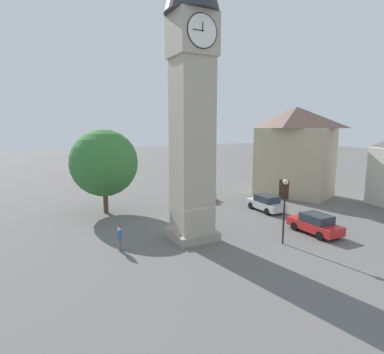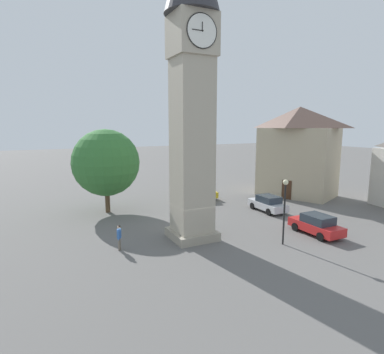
{
  "view_description": "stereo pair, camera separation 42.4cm",
  "coord_description": "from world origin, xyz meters",
  "px_view_note": "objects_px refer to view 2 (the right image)",
  "views": [
    {
      "loc": [
        10.15,
        19.6,
        8.07
      ],
      "look_at": [
        0.0,
        0.0,
        4.49
      ],
      "focal_mm": 29.73,
      "sensor_mm": 36.0,
      "label": 1
    },
    {
      "loc": [
        9.77,
        19.79,
        8.07
      ],
      "look_at": [
        0.0,
        0.0,
        4.49
      ],
      "focal_mm": 29.73,
      "sensor_mm": 36.0,
      "label": 2
    }
  ],
  "objects_px": {
    "car_blue_kerb": "(268,203)",
    "clock_tower": "(192,52)",
    "car_silver_kerb": "(198,194)",
    "building_terrace_right": "(298,151)",
    "pedestrian": "(119,235)",
    "tree": "(106,163)",
    "lamp_post": "(285,201)",
    "car_red_corner": "(316,225)"
  },
  "relations": [
    {
      "from": "car_blue_kerb",
      "to": "car_silver_kerb",
      "type": "height_order",
      "value": "same"
    },
    {
      "from": "car_silver_kerb",
      "to": "building_terrace_right",
      "type": "relative_size",
      "value": 0.42
    },
    {
      "from": "building_terrace_right",
      "to": "car_blue_kerb",
      "type": "bearing_deg",
      "value": 28.67
    },
    {
      "from": "clock_tower",
      "to": "building_terrace_right",
      "type": "distance_m",
      "value": 20.37
    },
    {
      "from": "clock_tower",
      "to": "car_silver_kerb",
      "type": "distance_m",
      "value": 16.84
    },
    {
      "from": "car_blue_kerb",
      "to": "pedestrian",
      "type": "height_order",
      "value": "pedestrian"
    },
    {
      "from": "car_red_corner",
      "to": "pedestrian",
      "type": "xyz_separation_m",
      "value": [
        13.94,
        -3.49,
        0.25
      ]
    },
    {
      "from": "car_blue_kerb",
      "to": "car_red_corner",
      "type": "relative_size",
      "value": 1.0
    },
    {
      "from": "pedestrian",
      "to": "car_red_corner",
      "type": "bearing_deg",
      "value": 165.96
    },
    {
      "from": "car_blue_kerb",
      "to": "tree",
      "type": "relative_size",
      "value": 0.54
    },
    {
      "from": "building_terrace_right",
      "to": "lamp_post",
      "type": "xyz_separation_m",
      "value": [
        12.26,
        11.41,
        -2.11
      ]
    },
    {
      "from": "pedestrian",
      "to": "building_terrace_right",
      "type": "xyz_separation_m",
      "value": [
        -22.56,
        -7.44,
        4.17
      ]
    },
    {
      "from": "car_red_corner",
      "to": "tree",
      "type": "relative_size",
      "value": 0.53
    },
    {
      "from": "pedestrian",
      "to": "building_terrace_right",
      "type": "distance_m",
      "value": 24.12
    },
    {
      "from": "clock_tower",
      "to": "building_terrace_right",
      "type": "height_order",
      "value": "clock_tower"
    },
    {
      "from": "clock_tower",
      "to": "pedestrian",
      "type": "xyz_separation_m",
      "value": [
        5.26,
        -0.07,
        -11.88
      ]
    },
    {
      "from": "building_terrace_right",
      "to": "tree",
      "type": "bearing_deg",
      "value": -6.0
    },
    {
      "from": "car_blue_kerb",
      "to": "building_terrace_right",
      "type": "distance_m",
      "value": 9.75
    },
    {
      "from": "clock_tower",
      "to": "building_terrace_right",
      "type": "xyz_separation_m",
      "value": [
        -17.3,
        -7.51,
        -7.71
      ]
    },
    {
      "from": "clock_tower",
      "to": "car_silver_kerb",
      "type": "xyz_separation_m",
      "value": [
        -5.78,
        -10.15,
        -12.13
      ]
    },
    {
      "from": "car_blue_kerb",
      "to": "clock_tower",
      "type": "bearing_deg",
      "value": 19.07
    },
    {
      "from": "pedestrian",
      "to": "car_blue_kerb",
      "type": "bearing_deg",
      "value": -167.63
    },
    {
      "from": "car_blue_kerb",
      "to": "building_terrace_right",
      "type": "xyz_separation_m",
      "value": [
        -7.62,
        -4.17,
        4.42
      ]
    },
    {
      "from": "building_terrace_right",
      "to": "clock_tower",
      "type": "bearing_deg",
      "value": 23.48
    },
    {
      "from": "pedestrian",
      "to": "tree",
      "type": "xyz_separation_m",
      "value": [
        -1.24,
        -9.68,
        3.68
      ]
    },
    {
      "from": "car_blue_kerb",
      "to": "building_terrace_right",
      "type": "relative_size",
      "value": 0.41
    },
    {
      "from": "car_red_corner",
      "to": "pedestrian",
      "type": "height_order",
      "value": "pedestrian"
    },
    {
      "from": "lamp_post",
      "to": "clock_tower",
      "type": "bearing_deg",
      "value": -37.68
    },
    {
      "from": "clock_tower",
      "to": "lamp_post",
      "type": "distance_m",
      "value": 11.7
    },
    {
      "from": "pedestrian",
      "to": "tree",
      "type": "height_order",
      "value": "tree"
    },
    {
      "from": "car_red_corner",
      "to": "tree",
      "type": "xyz_separation_m",
      "value": [
        12.7,
        -13.17,
        3.93
      ]
    },
    {
      "from": "car_blue_kerb",
      "to": "lamp_post",
      "type": "bearing_deg",
      "value": 57.37
    },
    {
      "from": "car_red_corner",
      "to": "clock_tower",
      "type": "bearing_deg",
      "value": -21.5
    },
    {
      "from": "tree",
      "to": "lamp_post",
      "type": "height_order",
      "value": "tree"
    },
    {
      "from": "clock_tower",
      "to": "car_blue_kerb",
      "type": "xyz_separation_m",
      "value": [
        -9.68,
        -3.35,
        -12.13
      ]
    },
    {
      "from": "car_silver_kerb",
      "to": "tree",
      "type": "bearing_deg",
      "value": 2.3
    },
    {
      "from": "car_silver_kerb",
      "to": "tree",
      "type": "xyz_separation_m",
      "value": [
        9.8,
        0.39,
        3.93
      ]
    },
    {
      "from": "car_blue_kerb",
      "to": "lamp_post",
      "type": "distance_m",
      "value": 8.9
    },
    {
      "from": "clock_tower",
      "to": "building_terrace_right",
      "type": "relative_size",
      "value": 2.16
    },
    {
      "from": "car_silver_kerb",
      "to": "clock_tower",
      "type": "bearing_deg",
      "value": 60.34
    },
    {
      "from": "pedestrian",
      "to": "lamp_post",
      "type": "xyz_separation_m",
      "value": [
        -10.3,
        3.96,
        2.06
      ]
    },
    {
      "from": "lamp_post",
      "to": "car_silver_kerb",
      "type": "bearing_deg",
      "value": -93.01
    }
  ]
}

